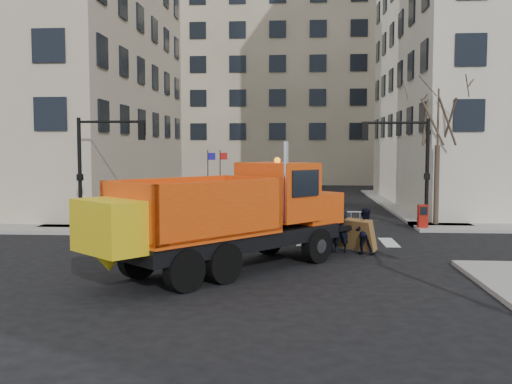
# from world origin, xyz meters

# --- Properties ---
(ground) EXTENTS (120.00, 120.00, 0.00)m
(ground) POSITION_xyz_m (0.00, 0.00, 0.00)
(ground) COLOR black
(ground) RESTS_ON ground
(sidewalk_back) EXTENTS (64.00, 5.00, 0.15)m
(sidewalk_back) POSITION_xyz_m (0.00, 8.50, 0.07)
(sidewalk_back) COLOR gray
(sidewalk_back) RESTS_ON ground
(building_far) EXTENTS (30.00, 18.00, 24.00)m
(building_far) POSITION_xyz_m (0.00, 52.00, 12.00)
(building_far) COLOR gray
(building_far) RESTS_ON ground
(traffic_light_left) EXTENTS (0.18, 0.18, 5.40)m
(traffic_light_left) POSITION_xyz_m (-8.00, 7.50, 2.70)
(traffic_light_left) COLOR black
(traffic_light_left) RESTS_ON ground
(traffic_light_right) EXTENTS (0.18, 0.18, 5.40)m
(traffic_light_right) POSITION_xyz_m (8.50, 9.50, 2.70)
(traffic_light_right) COLOR black
(traffic_light_right) RESTS_ON ground
(crowd_barriers) EXTENTS (12.60, 0.60, 1.10)m
(crowd_barriers) POSITION_xyz_m (-0.75, 7.60, 0.55)
(crowd_barriers) COLOR #9EA0A5
(crowd_barriers) RESTS_ON ground
(street_tree) EXTENTS (3.00, 3.00, 7.50)m
(street_tree) POSITION_xyz_m (9.20, 10.50, 3.75)
(street_tree) COLOR #382B21
(street_tree) RESTS_ON ground
(plow_truck) EXTENTS (9.23, 10.00, 4.18)m
(plow_truck) POSITION_xyz_m (0.01, -0.64, 1.86)
(plow_truck) COLOR black
(plow_truck) RESTS_ON ground
(cop_a) EXTENTS (0.78, 0.57, 1.99)m
(cop_a) POSITION_xyz_m (3.88, 3.08, 0.99)
(cop_a) COLOR black
(cop_a) RESTS_ON ground
(cop_b) EXTENTS (0.97, 0.84, 1.73)m
(cop_b) POSITION_xyz_m (4.75, 2.75, 0.86)
(cop_b) COLOR black
(cop_b) RESTS_ON ground
(cop_c) EXTENTS (1.14, 1.03, 1.87)m
(cop_c) POSITION_xyz_m (3.42, 2.88, 0.94)
(cop_c) COLOR black
(cop_c) RESTS_ON ground
(worker) EXTENTS (1.23, 1.22, 1.70)m
(worker) POSITION_xyz_m (-3.06, 7.18, 1.00)
(worker) COLOR #B9BE16
(worker) RESTS_ON sidewalk_back
(newspaper_box) EXTENTS (0.45, 0.40, 1.10)m
(newspaper_box) POSITION_xyz_m (8.27, 9.20, 0.70)
(newspaper_box) COLOR maroon
(newspaper_box) RESTS_ON sidewalk_back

